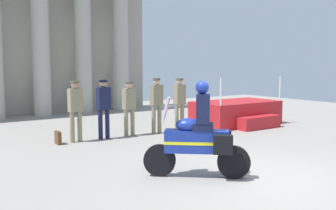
{
  "coord_description": "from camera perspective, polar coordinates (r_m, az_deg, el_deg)",
  "views": [
    {
      "loc": [
        -5.51,
        -4.88,
        2.23
      ],
      "look_at": [
        -0.17,
        2.98,
        1.18
      ],
      "focal_mm": 40.22,
      "sensor_mm": 36.0,
      "label": 1
    }
  ],
  "objects": [
    {
      "name": "motorcycle_with_rider",
      "position": [
        7.36,
        4.9,
        -4.93
      ],
      "size": [
        1.68,
        1.43,
        1.9
      ],
      "rotation": [
        0.0,
        0.0,
        2.45
      ],
      "color": "black",
      "rests_on": "ground_plane"
    },
    {
      "name": "reviewing_stand",
      "position": [
        13.98,
        10.44,
        -1.25
      ],
      "size": [
        3.09,
        2.23,
        1.76
      ],
      "color": "#B21E23",
      "rests_on": "ground_plane"
    },
    {
      "name": "officer_in_row_3",
      "position": [
        11.9,
        -1.75,
        0.61
      ],
      "size": [
        0.4,
        0.26,
        1.77
      ],
      "rotation": [
        0.0,
        0.0,
        3.24
      ],
      "color": "#7A7056",
      "rests_on": "ground_plane"
    },
    {
      "name": "officer_in_row_4",
      "position": [
        12.46,
        1.76,
        0.8
      ],
      "size": [
        0.4,
        0.26,
        1.74
      ],
      "rotation": [
        0.0,
        0.0,
        3.24
      ],
      "color": "#847A5B",
      "rests_on": "ground_plane"
    },
    {
      "name": "officer_in_row_1",
      "position": [
        11.2,
        -9.74,
        0.1
      ],
      "size": [
        0.4,
        0.26,
        1.75
      ],
      "rotation": [
        0.0,
        0.0,
        3.24
      ],
      "color": "#141938",
      "rests_on": "ground_plane"
    },
    {
      "name": "colonnade_backdrop",
      "position": [
        17.34,
        -19.26,
        10.33
      ],
      "size": [
        10.84,
        1.59,
        6.82
      ],
      "color": "#A49F91",
      "rests_on": "ground_plane"
    },
    {
      "name": "ground_plane",
      "position": [
        7.69,
        13.91,
        -10.7
      ],
      "size": [
        28.61,
        28.61,
        0.0
      ],
      "primitive_type": "plane",
      "color": "gray"
    },
    {
      "name": "officer_in_row_2",
      "position": [
        11.59,
        -5.91,
        0.16
      ],
      "size": [
        0.4,
        0.26,
        1.68
      ],
      "rotation": [
        0.0,
        0.0,
        3.24
      ],
      "color": "#847A5B",
      "rests_on": "ground_plane"
    },
    {
      "name": "briefcase_on_ground",
      "position": [
        10.87,
        -16.33,
        -4.8
      ],
      "size": [
        0.1,
        0.32,
        0.36
      ],
      "primitive_type": "cube",
      "color": "brown",
      "rests_on": "ground_plane"
    },
    {
      "name": "officer_in_row_0",
      "position": [
        10.92,
        -13.85,
        -0.19
      ],
      "size": [
        0.4,
        0.26,
        1.74
      ],
      "rotation": [
        0.0,
        0.0,
        3.24
      ],
      "color": "#847A5B",
      "rests_on": "ground_plane"
    }
  ]
}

